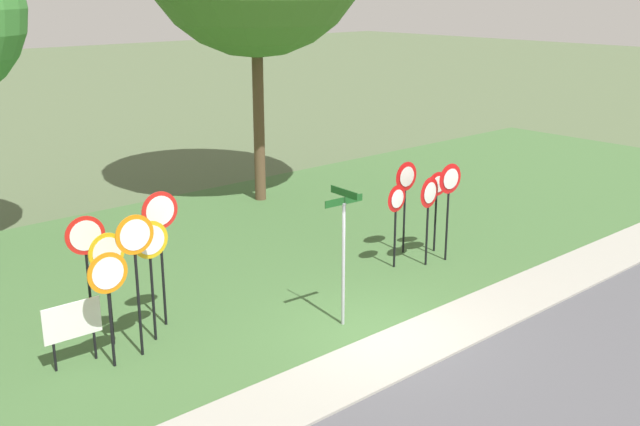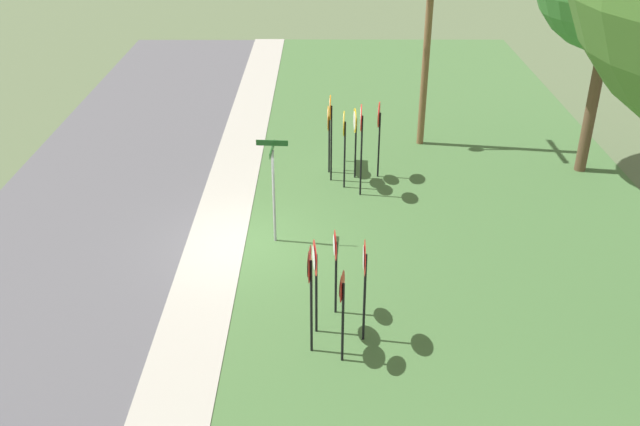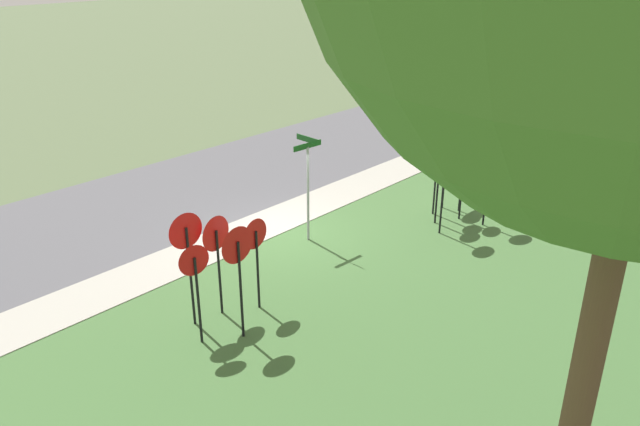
{
  "view_description": "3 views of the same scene",
  "coord_description": "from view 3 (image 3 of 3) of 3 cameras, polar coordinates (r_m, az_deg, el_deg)",
  "views": [
    {
      "loc": [
        -10.13,
        -9.63,
        6.81
      ],
      "look_at": [
        0.97,
        2.88,
        1.77
      ],
      "focal_mm": 41.99,
      "sensor_mm": 36.0,
      "label": 1
    },
    {
      "loc": [
        16.15,
        2.08,
        9.65
      ],
      "look_at": [
        0.57,
        2.03,
        1.32
      ],
      "focal_mm": 39.11,
      "sensor_mm": 36.0,
      "label": 2
    },
    {
      "loc": [
        10.87,
        11.4,
        7.45
      ],
      "look_at": [
        0.61,
        2.01,
        1.45
      ],
      "focal_mm": 34.68,
      "sensor_mm": 36.0,
      "label": 3
    }
  ],
  "objects": [
    {
      "name": "stop_sign_near_right",
      "position": [
        18.27,
        10.75,
        5.92
      ],
      "size": [
        0.76,
        0.1,
        2.82
      ],
      "rotation": [
        0.0,
        0.0,
        -0.04
      ],
      "color": "black",
      "rests_on": "grass_median"
    },
    {
      "name": "yield_sign_near_right",
      "position": [
        12.22,
        -7.6,
        -3.94
      ],
      "size": [
        0.78,
        0.1,
        2.48
      ],
      "rotation": [
        0.0,
        0.0,
        -0.01
      ],
      "color": "black",
      "rests_on": "grass_median"
    },
    {
      "name": "sidewalk_strip",
      "position": [
        17.95,
        -5.33,
        -1.19
      ],
      "size": [
        44.0,
        1.6,
        0.06
      ],
      "primitive_type": "cube",
      "color": "#99968C",
      "rests_on": "ground_plane"
    },
    {
      "name": "yield_sign_center",
      "position": [
        12.3,
        -11.48,
        -5.35
      ],
      "size": [
        0.64,
        0.15,
        2.18
      ],
      "rotation": [
        0.0,
        0.0,
        -0.18
      ],
      "color": "black",
      "rests_on": "grass_median"
    },
    {
      "name": "stop_sign_center_tall",
      "position": [
        18.19,
        13.07,
        4.41
      ],
      "size": [
        0.76,
        0.11,
        2.33
      ],
      "rotation": [
        0.0,
        0.0,
        0.05
      ],
      "color": "black",
      "rests_on": "grass_median"
    },
    {
      "name": "utility_pole",
      "position": [
        19.2,
        24.63,
        13.18
      ],
      "size": [
        2.1,
        2.32,
        8.7
      ],
      "color": "brown",
      "rests_on": "grass_median"
    },
    {
      "name": "ground_plane",
      "position": [
        17.43,
        -3.54,
        -2.02
      ],
      "size": [
        160.0,
        160.0,
        0.0
      ],
      "primitive_type": "plane",
      "color": "#4C5B3D"
    },
    {
      "name": "yield_sign_far_left",
      "position": [
        12.79,
        -12.22,
        -2.65
      ],
      "size": [
        0.78,
        0.12,
        2.56
      ],
      "rotation": [
        0.0,
        0.0,
        -0.07
      ],
      "color": "black",
      "rests_on": "grass_median"
    },
    {
      "name": "stop_sign_far_center",
      "position": [
        17.72,
        10.89,
        4.53
      ],
      "size": [
        0.75,
        0.1,
        2.5
      ],
      "rotation": [
        0.0,
        0.0,
        -0.05
      ],
      "color": "black",
      "rests_on": "grass_median"
    },
    {
      "name": "stop_sign_near_left",
      "position": [
        18.93,
        11.49,
        5.11
      ],
      "size": [
        0.77,
        0.09,
        2.26
      ],
      "rotation": [
        0.0,
        0.0,
        -0.01
      ],
      "color": "black",
      "rests_on": "grass_median"
    },
    {
      "name": "street_name_post",
      "position": [
        16.36,
        -1.13,
        3.08
      ],
      "size": [
        0.96,
        0.82,
        2.93
      ],
      "rotation": [
        0.0,
        0.0,
        -0.06
      ],
      "color": "#9EA0A8",
      "rests_on": "grass_median"
    },
    {
      "name": "yield_sign_far_right",
      "position": [
        13.31,
        -5.97,
        -2.78
      ],
      "size": [
        0.69,
        0.11,
        2.15
      ],
      "rotation": [
        0.0,
        0.0,
        0.07
      ],
      "color": "black",
      "rests_on": "grass_median"
    },
    {
      "name": "notice_board",
      "position": [
        19.36,
        13.49,
        2.81
      ],
      "size": [
        1.1,
        0.08,
        1.25
      ],
      "rotation": [
        0.0,
        0.0,
        -0.04
      ],
      "color": "black",
      "rests_on": "grass_median"
    },
    {
      "name": "grass_median",
      "position": [
        14.24,
        13.79,
        -8.9
      ],
      "size": [
        44.0,
        12.0,
        0.04
      ],
      "primitive_type": "cube",
      "color": "#3D6033",
      "rests_on": "ground_plane"
    },
    {
      "name": "yield_sign_near_left",
      "position": [
        13.15,
        -9.57,
        -2.68
      ],
      "size": [
        0.78,
        0.13,
        2.31
      ],
      "rotation": [
        0.0,
        0.0,
        0.13
      ],
      "color": "black",
      "rests_on": "grass_median"
    },
    {
      "name": "stop_sign_far_right",
      "position": [
        17.88,
        15.29,
        4.34
      ],
      "size": [
        0.79,
        0.14,
        2.51
      ],
      "rotation": [
        0.0,
        0.0,
        -0.14
      ],
      "color": "black",
      "rests_on": "grass_median"
    },
    {
      "name": "road_asphalt",
      "position": [
        20.88,
        -12.78,
        1.84
      ],
      "size": [
        44.0,
        6.4,
        0.01
      ],
      "primitive_type": "cube",
      "color": "#4C4C51",
      "rests_on": "ground_plane"
    },
    {
      "name": "stop_sign_far_left",
      "position": [
        16.97,
        11.41,
        4.74
      ],
      "size": [
        0.79,
        0.1,
        2.9
      ],
      "rotation": [
        0.0,
        0.0,
        -0.04
      ],
      "color": "black",
      "rests_on": "grass_median"
    }
  ]
}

